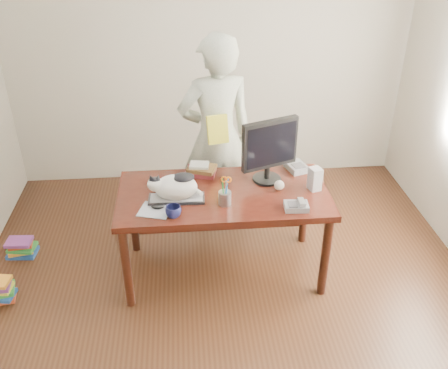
% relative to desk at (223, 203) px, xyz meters
% --- Properties ---
extents(room, '(4.50, 4.50, 4.50)m').
position_rel_desk_xyz_m(room, '(0.00, -0.68, 0.75)').
color(room, black).
rests_on(room, ground).
extents(desk, '(1.60, 0.80, 0.75)m').
position_rel_desk_xyz_m(desk, '(0.00, 0.00, 0.00)').
color(desk, black).
rests_on(desk, ground).
extents(keyboard, '(0.42, 0.17, 0.02)m').
position_rel_desk_xyz_m(keyboard, '(-0.35, -0.15, 0.16)').
color(keyboard, black).
rests_on(keyboard, desk).
extents(cat, '(0.40, 0.21, 0.23)m').
position_rel_desk_xyz_m(cat, '(-0.37, -0.16, 0.27)').
color(cat, white).
rests_on(cat, keyboard).
extents(monitor, '(0.44, 0.29, 0.52)m').
position_rel_desk_xyz_m(monitor, '(0.37, 0.07, 0.44)').
color(monitor, black).
rests_on(monitor, desk).
extents(pen_cup, '(0.11, 0.11, 0.23)m').
position_rel_desk_xyz_m(pen_cup, '(-0.00, -0.24, 0.21)').
color(pen_cup, gray).
rests_on(pen_cup, desk).
extents(mousepad, '(0.27, 0.25, 0.00)m').
position_rel_desk_xyz_m(mousepad, '(-0.51, -0.28, 0.15)').
color(mousepad, '#B3B8C0').
rests_on(mousepad, desk).
extents(mouse, '(0.11, 0.09, 0.04)m').
position_rel_desk_xyz_m(mouse, '(-0.49, -0.26, 0.17)').
color(mouse, black).
rests_on(mouse, mousepad).
extents(coffee_mug, '(0.15, 0.15, 0.09)m').
position_rel_desk_xyz_m(coffee_mug, '(-0.38, -0.37, 0.19)').
color(coffee_mug, black).
rests_on(coffee_mug, desk).
extents(phone, '(0.18, 0.15, 0.08)m').
position_rel_desk_xyz_m(phone, '(0.51, -0.35, 0.17)').
color(phone, slate).
rests_on(phone, desk).
extents(speaker, '(0.10, 0.11, 0.18)m').
position_rel_desk_xyz_m(speaker, '(0.70, -0.09, 0.24)').
color(speaker, '#A5A5A7').
rests_on(speaker, desk).
extents(baseball, '(0.08, 0.08, 0.08)m').
position_rel_desk_xyz_m(baseball, '(0.43, -0.07, 0.19)').
color(baseball, beige).
rests_on(baseball, desk).
extents(book_stack, '(0.27, 0.23, 0.09)m').
position_rel_desk_xyz_m(book_stack, '(-0.15, 0.22, 0.19)').
color(book_stack, '#4E1419').
rests_on(book_stack, desk).
extents(calculator, '(0.19, 0.22, 0.06)m').
position_rel_desk_xyz_m(calculator, '(0.63, 0.22, 0.17)').
color(calculator, slate).
rests_on(calculator, desk).
extents(person, '(0.73, 0.56, 1.80)m').
position_rel_desk_xyz_m(person, '(-0.00, 0.59, 0.30)').
color(person, silver).
rests_on(person, ground).
extents(held_book, '(0.19, 0.14, 0.24)m').
position_rel_desk_xyz_m(held_book, '(-0.00, 0.42, 0.45)').
color(held_book, yellow).
rests_on(held_book, person).
extents(book_pile_b, '(0.26, 0.20, 0.15)m').
position_rel_desk_xyz_m(book_pile_b, '(-1.72, 0.27, -0.53)').
color(book_pile_b, navy).
rests_on(book_pile_b, ground).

